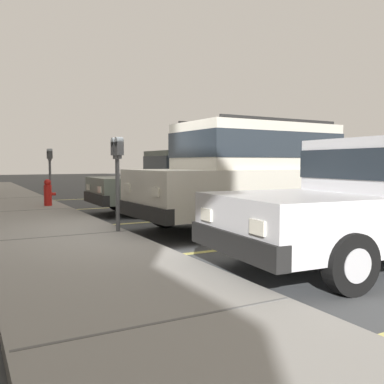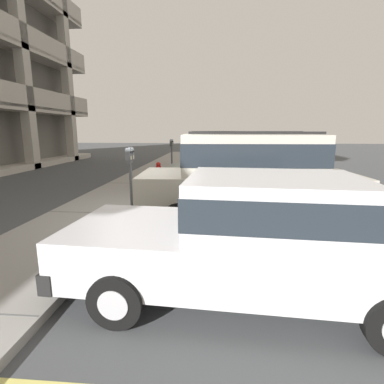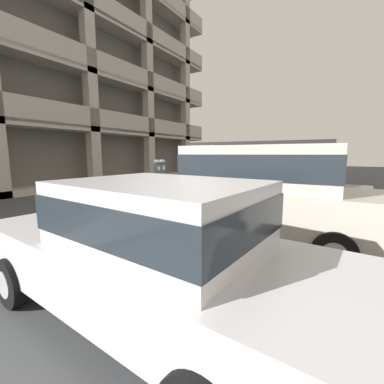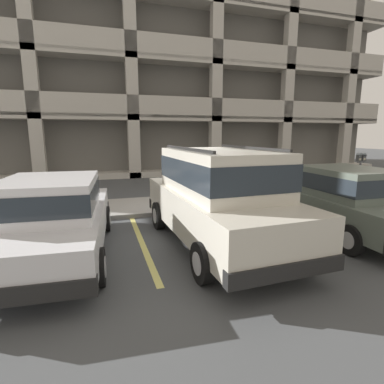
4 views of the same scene
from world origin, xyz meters
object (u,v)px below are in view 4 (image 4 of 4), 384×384
object	(u,v)px
dark_hatchback	(340,198)
fire_hydrant	(318,187)
silver_suv	(218,194)
parking_meter_far	(360,164)
parking_garage	(121,28)
red_sedan	(54,216)
parking_meter_near	(187,170)

from	to	relation	value
dark_hatchback	fire_hydrant	distance (m)	3.60
silver_suv	parking_meter_far	bearing A→B (deg)	20.14
dark_hatchback	parking_garage	world-z (taller)	parking_garage
red_sedan	silver_suv	bearing A→B (deg)	-0.17
silver_suv	parking_garage	world-z (taller)	parking_garage
red_sedan	dark_hatchback	bearing A→B (deg)	1.39
red_sedan	dark_hatchback	xyz separation A→B (m)	(6.19, -0.24, 0.00)
red_sedan	parking_garage	size ratio (longest dim) A/B	0.14
fire_hydrant	parking_garage	bearing A→B (deg)	113.22
dark_hatchback	red_sedan	bearing A→B (deg)	178.77
parking_meter_far	fire_hydrant	size ratio (longest dim) A/B	2.20
red_sedan	parking_garage	world-z (taller)	parking_garage
parking_garage	parking_meter_far	bearing A→B (deg)	-62.07
silver_suv	red_sedan	size ratio (longest dim) A/B	1.06
parking_meter_near	parking_meter_far	size ratio (longest dim) A/B	1.00
parking_meter_far	red_sedan	bearing A→B (deg)	-165.55
red_sedan	parking_meter_near	size ratio (longest dim) A/B	2.96
silver_suv	parking_meter_far	size ratio (longest dim) A/B	3.15
dark_hatchback	parking_garage	xyz separation A→B (m)	(-3.55, 15.77, 8.21)
parking_meter_near	fire_hydrant	distance (m)	4.93
silver_suv	parking_garage	size ratio (longest dim) A/B	0.15
silver_suv	dark_hatchback	distance (m)	3.08
red_sedan	dark_hatchback	distance (m)	6.20
parking_garage	red_sedan	bearing A→B (deg)	-99.65
parking_meter_near	parking_meter_far	xyz separation A→B (m)	(6.31, -0.02, -0.00)
parking_garage	fire_hydrant	distance (m)	16.30
silver_suv	parking_meter_near	distance (m)	2.70
silver_suv	dark_hatchback	bearing A→B (deg)	-3.07
red_sedan	parking_garage	distance (m)	17.76
red_sedan	parking_meter_far	distance (m)	9.89
parking_garage	dark_hatchback	bearing A→B (deg)	-77.31
parking_garage	fire_hydrant	world-z (taller)	parking_garage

